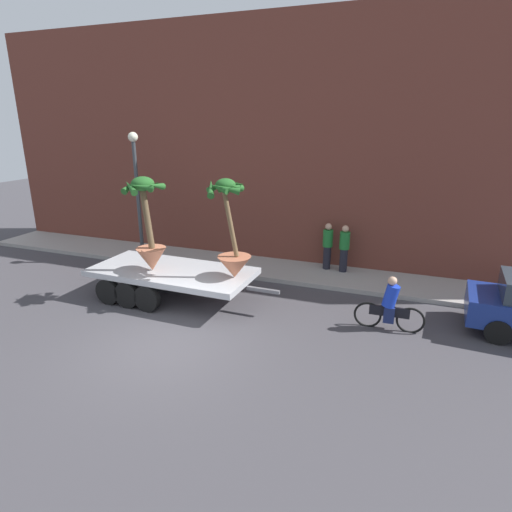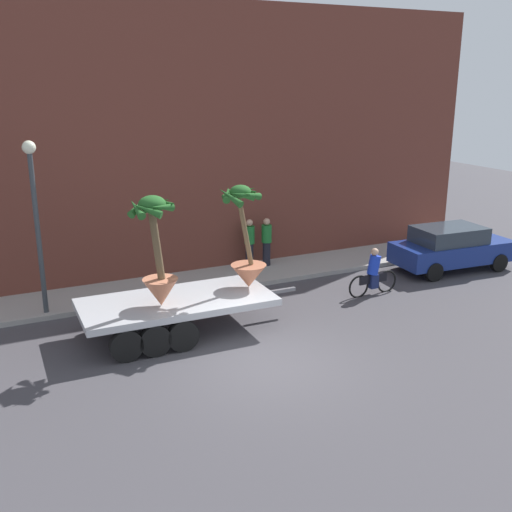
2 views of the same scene
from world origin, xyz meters
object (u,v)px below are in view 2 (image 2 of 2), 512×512
object	(u,v)px
potted_palm_middle	(246,249)
street_lamp	(35,206)
cyclist	(373,274)
potted_palm_rear	(157,258)
pedestrian_near_gate	(267,241)
flatbed_trailer	(168,308)
pedestrian_far_left	(249,242)
parked_car	(451,247)

from	to	relation	value
potted_palm_middle	street_lamp	size ratio (longest dim) A/B	0.60
cyclist	street_lamp	world-z (taller)	street_lamp
potted_palm_rear	pedestrian_near_gate	bearing A→B (deg)	39.61
flatbed_trailer	pedestrian_far_left	world-z (taller)	pedestrian_far_left
pedestrian_near_gate	street_lamp	world-z (taller)	street_lamp
parked_car	street_lamp	world-z (taller)	street_lamp
potted_palm_middle	street_lamp	distance (m)	5.82
pedestrian_near_gate	street_lamp	size ratio (longest dim) A/B	0.35
pedestrian_near_gate	flatbed_trailer	bearing A→B (deg)	-140.68
cyclist	street_lamp	distance (m)	10.16
potted_palm_rear	street_lamp	bearing A→B (deg)	129.50
flatbed_trailer	potted_palm_middle	bearing A→B (deg)	0.74
potted_palm_rear	cyclist	bearing A→B (deg)	4.22
pedestrian_far_left	potted_palm_middle	bearing A→B (deg)	-116.17
potted_palm_middle	pedestrian_far_left	world-z (taller)	potted_palm_middle
cyclist	pedestrian_near_gate	distance (m)	4.22
street_lamp	cyclist	bearing A→B (deg)	-14.58
potted_palm_middle	pedestrian_far_left	size ratio (longest dim) A/B	1.68
pedestrian_near_gate	cyclist	bearing A→B (deg)	-63.85
flatbed_trailer	potted_palm_rear	world-z (taller)	potted_palm_rear
flatbed_trailer	cyclist	size ratio (longest dim) A/B	3.29
parked_car	street_lamp	distance (m)	13.82
street_lamp	potted_palm_rear	bearing A→B (deg)	-50.50
cyclist	pedestrian_near_gate	size ratio (longest dim) A/B	1.08
flatbed_trailer	cyclist	bearing A→B (deg)	1.94
potted_palm_rear	cyclist	world-z (taller)	potted_palm_rear
flatbed_trailer	pedestrian_far_left	size ratio (longest dim) A/B	3.54
potted_palm_rear	parked_car	distance (m)	11.24
potted_palm_rear	parked_car	xyz separation A→B (m)	(11.05, 1.43, -1.42)
potted_palm_middle	parked_car	xyz separation A→B (m)	(8.48, 1.11, -1.27)
parked_car	pedestrian_near_gate	world-z (taller)	pedestrian_near_gate
flatbed_trailer	pedestrian_far_left	xyz separation A→B (m)	(4.27, 4.10, 0.29)
parked_car	street_lamp	size ratio (longest dim) A/B	0.91
parked_car	pedestrian_far_left	world-z (taller)	pedestrian_far_left
pedestrian_far_left	street_lamp	world-z (taller)	street_lamp
potted_palm_rear	pedestrian_far_left	distance (m)	6.46
cyclist	street_lamp	xyz separation A→B (m)	(-9.52, 2.48, 2.56)
flatbed_trailer	potted_palm_middle	xyz separation A→B (m)	(2.27, 0.03, 1.35)
cyclist	potted_palm_rear	bearing A→B (deg)	-175.78
parked_car	cyclist	bearing A→B (deg)	-167.16
pedestrian_near_gate	pedestrian_far_left	bearing A→B (deg)	170.99
cyclist	street_lamp	size ratio (longest dim) A/B	0.38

